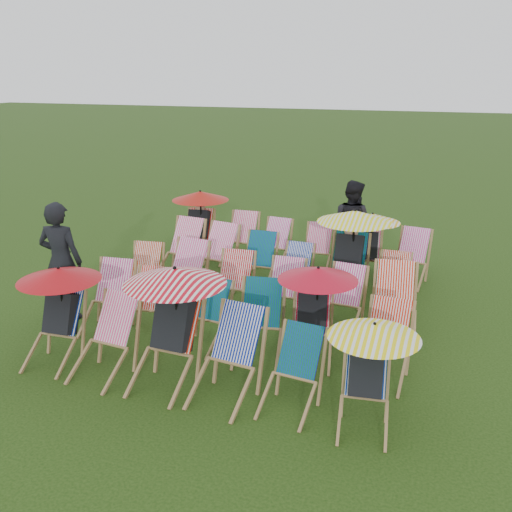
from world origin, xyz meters
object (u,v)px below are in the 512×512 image
(deckchair_29, at_px, (410,258))
(person_left, at_px, (61,261))
(deckchair_0, at_px, (56,314))
(person_rear, at_px, (351,224))
(deckchair_5, at_px, (367,375))

(deckchair_29, distance_m, person_left, 5.87)
(deckchair_0, distance_m, deckchair_29, 6.05)
(deckchair_0, height_order, deckchair_29, deckchair_0)
(deckchair_0, bearing_deg, person_left, 121.11)
(person_rear, bearing_deg, deckchair_5, 123.57)
(deckchair_29, bearing_deg, person_rear, 163.66)
(deckchair_0, xyz_separation_m, person_left, (-0.80, 1.17, 0.25))
(deckchair_0, bearing_deg, person_rear, 57.53)
(deckchair_5, distance_m, deckchair_29, 4.64)
(deckchair_29, xyz_separation_m, person_rear, (-1.16, 0.53, 0.38))
(deckchair_0, xyz_separation_m, deckchair_5, (4.00, -0.11, -0.05))
(person_left, relative_size, person_rear, 1.08)
(person_left, distance_m, person_rear, 5.33)
(deckchair_29, xyz_separation_m, person_left, (-4.80, -3.36, 0.45))
(person_rear, bearing_deg, person_left, 67.90)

